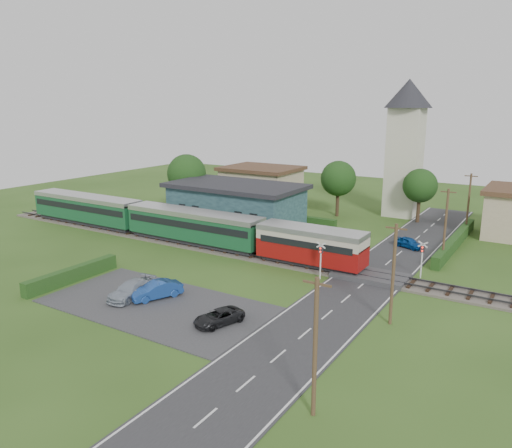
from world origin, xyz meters
The scene contains 31 objects.
ground centered at (0.00, 0.00, 0.00)m, with size 120.00×120.00×0.00m, color #2D4C19.
railway_track centered at (0.00, 2.00, 0.11)m, with size 76.00×3.20×0.49m.
road centered at (10.00, 0.00, 0.03)m, with size 6.00×70.00×0.05m, color #28282B.
car_park centered at (-1.50, -12.00, 0.04)m, with size 17.00×9.00×0.08m, color #333335.
crossing_deck centered at (10.00, 2.00, 0.23)m, with size 6.20×3.40×0.45m, color #333335.
platform centered at (-10.00, 5.20, 0.23)m, with size 30.00×3.00×0.45m, color gray.
equipment_hut centered at (-18.00, 5.20, 1.75)m, with size 2.30×2.30×2.55m.
station_building centered at (-10.00, 10.99, 2.69)m, with size 16.00×9.00×5.30m.
train centered at (-12.43, 2.00, 2.18)m, with size 43.20×2.90×3.40m.
church_tower centered at (5.00, 28.00, 10.23)m, with size 6.00×6.00×17.60m.
house_west centered at (-15.00, 25.00, 2.79)m, with size 10.80×8.80×5.50m.
hedge_carpark centered at (-11.00, -12.00, 0.60)m, with size 0.80×9.00×1.20m, color #193814.
hedge_roadside centered at (14.20, 16.00, 0.60)m, with size 0.80×18.00×1.20m, color #193814.
hedge_station centered at (-10.00, 15.50, 0.65)m, with size 22.00×0.80×1.30m, color #193814.
tree_a centered at (-20.00, 14.00, 5.38)m, with size 5.20×5.20×8.00m.
tree_b centered at (-2.00, 23.00, 5.02)m, with size 4.60×4.60×7.34m.
tree_c centered at (8.00, 25.00, 4.65)m, with size 4.20×4.20×6.78m.
utility_pole_a centered at (14.20, -18.00, 3.63)m, with size 1.40×0.22×7.00m.
utility_pole_b centered at (14.20, -6.00, 3.63)m, with size 1.40×0.22×7.00m.
utility_pole_c centered at (14.20, 10.00, 3.63)m, with size 1.40×0.22×7.00m.
utility_pole_d centered at (14.20, 22.00, 3.63)m, with size 1.40×0.22×7.00m.
crossing_signal_near centered at (6.40, -0.41, 2.14)m, with size 0.84×0.28×3.28m.
crossing_signal_far centered at (13.60, 4.39, 2.14)m, with size 0.84×0.28×3.28m.
streetlamp_west centered at (-22.00, 20.00, 3.04)m, with size 0.30×0.30×5.15m.
streetlamp_east centered at (16.00, 27.00, 3.04)m, with size 0.30×0.30×5.15m.
car_on_road centered at (10.21, 12.96, 0.60)m, with size 1.29×3.20×1.09m, color #0B4090.
car_park_blue centered at (-2.33, -11.12, 0.74)m, with size 1.39×3.98×1.31m, color navy.
car_park_silver centered at (-4.05, -12.05, 0.71)m, with size 1.77×4.35×1.26m, color #96A1AF.
car_park_dark centered at (4.43, -12.31, 0.58)m, with size 1.65×3.58×0.99m, color black.
pedestrian_near centered at (-1.54, 4.94, 1.23)m, with size 0.57×0.37×1.55m, color gray.
pedestrian_far centered at (-15.19, 4.51, 1.28)m, with size 0.80×0.63×1.65m, color gray.
Camera 1 is at (23.08, -37.40, 14.62)m, focal length 35.00 mm.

